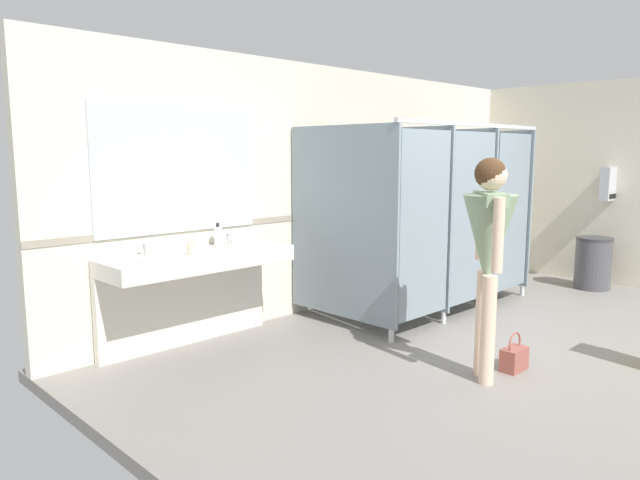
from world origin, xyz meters
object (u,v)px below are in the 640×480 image
(handbag, at_px, (514,358))
(soap_dispenser, at_px, (218,236))
(paper_towel_dispenser_upper, at_px, (609,184))
(person_standing, at_px, (489,241))
(trash_bin, at_px, (593,263))
(paper_cup, at_px, (191,249))

(handbag, bearing_deg, soap_dispenser, 116.65)
(paper_towel_dispenser_upper, xyz_separation_m, person_standing, (-4.11, -0.61, -0.25))
(person_standing, bearing_deg, handbag, -12.78)
(handbag, height_order, soap_dispenser, soap_dispenser)
(paper_towel_dispenser_upper, distance_m, handbag, 4.02)
(trash_bin, bearing_deg, soap_dispenser, 159.94)
(person_standing, relative_size, paper_cup, 15.46)
(paper_towel_dispenser_upper, distance_m, paper_cup, 5.61)
(trash_bin, relative_size, paper_cup, 6.04)
(paper_towel_dispenser_upper, bearing_deg, person_standing, -171.55)
(trash_bin, xyz_separation_m, person_standing, (-3.75, -0.61, 0.75))
(paper_towel_dispenser_upper, bearing_deg, handbag, -169.65)
(handbag, relative_size, paper_cup, 2.89)
(paper_cup, bearing_deg, trash_bin, -15.56)
(paper_towel_dispenser_upper, xyz_separation_m, trash_bin, (-0.36, 0.00, -1.00))
(person_standing, bearing_deg, soap_dispenser, 110.28)
(trash_bin, distance_m, paper_cup, 5.28)
(soap_dispenser, xyz_separation_m, paper_cup, (-0.46, -0.27, -0.04))
(person_standing, bearing_deg, paper_cup, 122.85)
(soap_dispenser, bearing_deg, handbag, -63.35)
(soap_dispenser, height_order, paper_cup, soap_dispenser)
(paper_towel_dispenser_upper, bearing_deg, soap_dispenser, 161.30)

